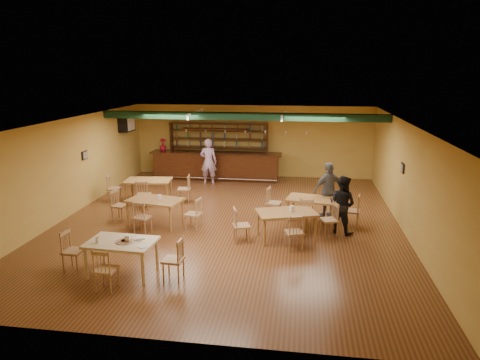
% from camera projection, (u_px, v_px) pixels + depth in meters
% --- Properties ---
extents(floor, '(12.00, 12.00, 0.00)m').
position_uv_depth(floor, '(229.00, 222.00, 13.07)').
color(floor, '#573119').
rests_on(floor, ground).
extents(ceiling_beam, '(10.00, 0.30, 0.25)m').
position_uv_depth(ceiling_beam, '(242.00, 116.00, 15.05)').
color(ceiling_beam, black).
rests_on(ceiling_beam, ceiling).
extents(track_rail_left, '(0.05, 2.50, 0.05)m').
position_uv_depth(track_rail_left, '(195.00, 112.00, 15.86)').
color(track_rail_left, silver).
rests_on(track_rail_left, ceiling).
extents(track_rail_right, '(0.05, 2.50, 0.05)m').
position_uv_depth(track_rail_right, '(283.00, 113.00, 15.42)').
color(track_rail_right, silver).
rests_on(track_rail_right, ceiling).
extents(ac_unit, '(0.34, 0.70, 0.48)m').
position_uv_depth(ac_unit, '(127.00, 124.00, 17.19)').
color(ac_unit, silver).
rests_on(ac_unit, wall_left).
extents(picture_left, '(0.04, 0.34, 0.28)m').
position_uv_depth(picture_left, '(85.00, 155.00, 14.30)').
color(picture_left, black).
rests_on(picture_left, wall_left).
extents(picture_right, '(0.04, 0.34, 0.28)m').
position_uv_depth(picture_right, '(403.00, 168.00, 12.44)').
color(picture_right, black).
rests_on(picture_right, wall_right).
extents(bar_counter, '(5.42, 0.85, 1.13)m').
position_uv_depth(bar_counter, '(216.00, 166.00, 18.07)').
color(bar_counter, '#35170A').
rests_on(bar_counter, ground).
extents(back_bar_hutch, '(4.19, 0.40, 2.28)m').
position_uv_depth(back_bar_hutch, '(219.00, 149.00, 18.53)').
color(back_bar_hutch, '#35170A').
rests_on(back_bar_hutch, ground).
extents(poinsettia, '(0.38, 0.38, 0.52)m').
position_uv_depth(poinsettia, '(163.00, 145.00, 18.18)').
color(poinsettia, maroon).
rests_on(poinsettia, bar_counter).
extents(dining_table_a, '(1.63, 1.09, 0.77)m').
position_uv_depth(dining_table_a, '(149.00, 191.00, 15.00)').
color(dining_table_a, olive).
rests_on(dining_table_a, ground).
extents(dining_table_b, '(1.59, 1.13, 0.72)m').
position_uv_depth(dining_table_b, '(312.00, 210.00, 13.02)').
color(dining_table_b, olive).
rests_on(dining_table_b, ground).
extents(dining_table_c, '(1.69, 1.21, 0.77)m').
position_uv_depth(dining_table_c, '(156.00, 212.00, 12.74)').
color(dining_table_c, olive).
rests_on(dining_table_c, ground).
extents(dining_table_d, '(1.75, 1.37, 0.77)m').
position_uv_depth(dining_table_d, '(286.00, 225.00, 11.65)').
color(dining_table_d, olive).
rests_on(dining_table_d, ground).
extents(near_table, '(1.51, 1.02, 0.78)m').
position_uv_depth(near_table, '(122.00, 258.00, 9.60)').
color(near_table, '#C9B187').
rests_on(near_table, ground).
extents(pizza_tray, '(0.50, 0.50, 0.01)m').
position_uv_depth(pizza_tray, '(126.00, 241.00, 9.49)').
color(pizza_tray, silver).
rests_on(pizza_tray, near_table).
extents(parmesan_shaker, '(0.08, 0.08, 0.11)m').
position_uv_depth(parmesan_shaker, '(97.00, 240.00, 9.40)').
color(parmesan_shaker, '#EAE5C6').
rests_on(parmesan_shaker, near_table).
extents(napkin_stack, '(0.24, 0.22, 0.03)m').
position_uv_depth(napkin_stack, '(141.00, 238.00, 9.65)').
color(napkin_stack, white).
rests_on(napkin_stack, near_table).
extents(pizza_server, '(0.33, 0.11, 0.00)m').
position_uv_depth(pizza_server, '(133.00, 240.00, 9.51)').
color(pizza_server, silver).
rests_on(pizza_server, pizza_tray).
extents(side_plate, '(0.23, 0.23, 0.01)m').
position_uv_depth(side_plate, '(143.00, 246.00, 9.22)').
color(side_plate, white).
rests_on(side_plate, near_table).
extents(patron_bar, '(0.67, 0.44, 1.82)m').
position_uv_depth(patron_bar, '(208.00, 162.00, 17.21)').
color(patron_bar, '#944EAA').
rests_on(patron_bar, ground).
extents(patron_right_a, '(1.00, 0.96, 1.63)m').
position_uv_depth(patron_right_a, '(342.00, 204.00, 12.03)').
color(patron_right_a, black).
rests_on(patron_right_a, ground).
extents(patron_right_b, '(1.09, 0.80, 1.72)m').
position_uv_depth(patron_right_b, '(329.00, 190.00, 13.28)').
color(patron_right_b, slate).
rests_on(patron_right_b, ground).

